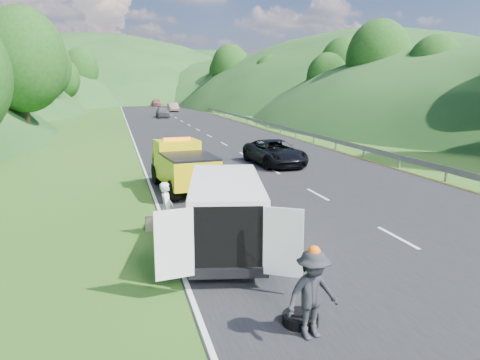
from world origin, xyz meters
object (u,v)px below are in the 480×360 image
object	(u,v)px
tow_truck	(183,166)
woman	(168,235)
child	(225,226)
passing_suv	(275,165)
white_van	(226,210)
spare_tire	(300,324)
worker	(311,338)
suitcase	(150,223)

from	to	relation	value
tow_truck	woman	bearing A→B (deg)	-108.66
child	passing_suv	world-z (taller)	passing_suv
white_van	passing_suv	bearing A→B (deg)	77.21
white_van	spare_tire	world-z (taller)	white_van
worker	woman	bearing A→B (deg)	94.05
tow_truck	suitcase	xyz separation A→B (m)	(-1.90, -5.62, -0.87)
white_van	worker	xyz separation A→B (m)	(0.47, -5.03, -1.20)
child	worker	bearing A→B (deg)	-37.62
worker	suitcase	world-z (taller)	worker
spare_tire	suitcase	bearing A→B (deg)	109.24
woman	spare_tire	distance (m)	6.62
white_van	woman	distance (m)	2.64
suitcase	passing_suv	xyz separation A→B (m)	(8.11, 10.94, -0.26)
tow_truck	spare_tire	bearing A→B (deg)	-93.53
white_van	suitcase	bearing A→B (deg)	140.49
tow_truck	worker	distance (m)	13.17
spare_tire	passing_suv	bearing A→B (deg)	72.41
white_van	child	size ratio (longest dim) A/B	6.91
worker	child	bearing A→B (deg)	77.93
child	suitcase	distance (m)	2.49
woman	passing_suv	world-z (taller)	woman
tow_truck	child	xyz separation A→B (m)	(0.57, -5.80, -1.12)
suitcase	spare_tire	bearing A→B (deg)	-70.76
woman	spare_tire	xyz separation A→B (m)	(1.95, -6.33, 0.00)
woman	white_van	bearing A→B (deg)	-128.35
tow_truck	child	bearing A→B (deg)	-90.34
woman	passing_suv	xyz separation A→B (m)	(7.63, 11.58, 0.00)
child	tow_truck	bearing A→B (deg)	148.19
white_van	worker	distance (m)	5.20
white_van	suitcase	size ratio (longest dim) A/B	12.43
child	worker	xyz separation A→B (m)	(-0.02, -7.32, 0.00)
suitcase	passing_suv	distance (m)	13.62
white_van	spare_tire	size ratio (longest dim) A/B	8.68
white_van	passing_suv	distance (m)	14.80
tow_truck	woman	size ratio (longest dim) A/B	3.22
suitcase	tow_truck	bearing A→B (deg)	71.32
white_van	woman	xyz separation A→B (m)	(-1.48, 1.82, -1.20)
tow_truck	white_van	xyz separation A→B (m)	(0.07, -8.08, 0.08)
white_van	woman	size ratio (longest dim) A/B	3.72
white_van	child	xyz separation A→B (m)	(0.50, 2.28, -1.20)
child	passing_suv	size ratio (longest dim) A/B	0.18
suitcase	child	bearing A→B (deg)	-4.19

